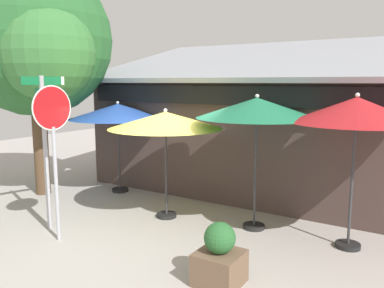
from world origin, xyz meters
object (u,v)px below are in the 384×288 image
at_px(patio_umbrella_crimson_far_right, 356,111).
at_px(shade_tree, 36,42).
at_px(stop_sign, 53,133).
at_px(patio_umbrella_mustard_center, 166,121).
at_px(patio_umbrella_forest_green_right, 257,109).
at_px(sidewalk_planter, 220,258).
at_px(street_sign_post, 45,138).
at_px(patio_umbrella_royal_blue_left, 118,112).

bearing_deg(patio_umbrella_crimson_far_right, shade_tree, -174.08).
height_order(stop_sign, patio_umbrella_mustard_center, stop_sign).
height_order(patio_umbrella_forest_green_right, patio_umbrella_crimson_far_right, patio_umbrella_crimson_far_right).
xyz_separation_m(patio_umbrella_forest_green_right, sidewalk_planter, (0.48, -2.35, -2.03)).
relative_size(stop_sign, patio_umbrella_crimson_far_right, 1.05).
distance_m(stop_sign, shade_tree, 3.80).
distance_m(street_sign_post, patio_umbrella_crimson_far_right, 5.84).
relative_size(patio_umbrella_royal_blue_left, sidewalk_planter, 2.74).
bearing_deg(sidewalk_planter, stop_sign, -176.81).
xyz_separation_m(patio_umbrella_mustard_center, sidewalk_planter, (2.39, -1.94, -1.73)).
xyz_separation_m(stop_sign, shade_tree, (-2.76, 1.80, 1.90)).
bearing_deg(sidewalk_planter, patio_umbrella_royal_blue_left, 147.86).
bearing_deg(sidewalk_planter, patio_umbrella_forest_green_right, 101.57).
relative_size(patio_umbrella_crimson_far_right, sidewalk_planter, 2.94).
bearing_deg(patio_umbrella_forest_green_right, shade_tree, -172.53).
distance_m(patio_umbrella_royal_blue_left, sidewalk_planter, 5.81).
bearing_deg(stop_sign, patio_umbrella_crimson_far_right, 28.74).
bearing_deg(patio_umbrella_mustard_center, sidewalk_planter, -39.13).
distance_m(patio_umbrella_mustard_center, patio_umbrella_forest_green_right, 1.97).
xyz_separation_m(patio_umbrella_royal_blue_left, shade_tree, (-1.42, -1.33, 1.77)).
relative_size(patio_umbrella_crimson_far_right, shade_tree, 0.47).
distance_m(street_sign_post, patio_umbrella_forest_green_right, 4.21).
bearing_deg(patio_umbrella_mustard_center, patio_umbrella_crimson_far_right, 6.72).
height_order(street_sign_post, sidewalk_planter, street_sign_post).
bearing_deg(shade_tree, stop_sign, -33.08).
bearing_deg(street_sign_post, stop_sign, -25.49).
relative_size(street_sign_post, patio_umbrella_mustard_center, 1.25).
distance_m(shade_tree, sidewalk_planter, 7.23).
distance_m(patio_umbrella_royal_blue_left, patio_umbrella_crimson_far_right, 6.05).
distance_m(patio_umbrella_forest_green_right, patio_umbrella_crimson_far_right, 1.82).
bearing_deg(patio_umbrella_royal_blue_left, shade_tree, -136.73).
xyz_separation_m(patio_umbrella_crimson_far_right, sidewalk_planter, (-1.34, -2.38, -2.06)).
height_order(patio_umbrella_royal_blue_left, patio_umbrella_mustard_center, patio_umbrella_royal_blue_left).
distance_m(patio_umbrella_forest_green_right, sidewalk_planter, 3.14).
height_order(shade_tree, sidewalk_planter, shade_tree).
height_order(street_sign_post, shade_tree, shade_tree).
bearing_deg(street_sign_post, patio_umbrella_crimson_far_right, 22.76).
distance_m(patio_umbrella_forest_green_right, shade_tree, 5.86).
relative_size(patio_umbrella_royal_blue_left, patio_umbrella_crimson_far_right, 0.93).
bearing_deg(street_sign_post, patio_umbrella_forest_green_right, 32.04).
xyz_separation_m(street_sign_post, patio_umbrella_forest_green_right, (3.53, 2.21, 0.58)).
bearing_deg(patio_umbrella_royal_blue_left, sidewalk_planter, -32.14).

